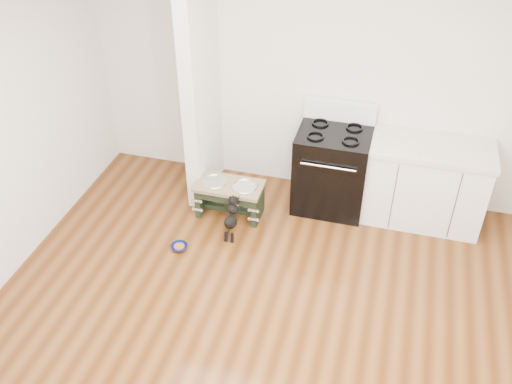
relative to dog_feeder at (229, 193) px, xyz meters
The scene contains 8 objects.
ground 1.87m from the dog_feeder, 65.69° to the right, with size 5.00×5.00×0.00m, color #4A250D.
room_shell 2.28m from the dog_feeder, 65.69° to the right, with size 5.00×5.00×5.00m.
partition_wall 1.22m from the dog_feeder, 134.93° to the left, with size 0.15×0.80×2.70m, color silver.
oven_range 1.13m from the dog_feeder, 25.09° to the left, with size 0.76×0.69×1.14m.
cabinet_run 2.06m from the dog_feeder, 13.88° to the left, with size 1.24×0.64×0.91m.
dog_feeder is the anchor object (origin of this frame).
puppy 0.35m from the dog_feeder, 68.85° to the right, with size 0.13×0.37×0.44m.
floor_bowl 0.80m from the dog_feeder, 115.12° to the right, with size 0.22×0.22×0.05m.
Camera 1 is at (0.82, -2.96, 3.90)m, focal length 40.00 mm.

